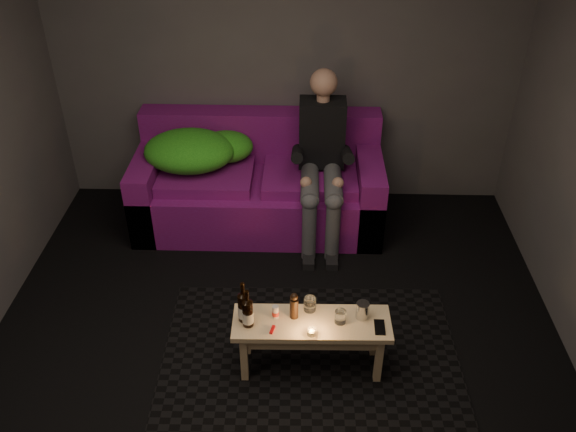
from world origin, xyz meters
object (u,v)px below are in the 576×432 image
steel_cup (362,310)px  sofa (259,186)px  beer_bottle_a (244,307)px  person (322,156)px  coffee_table (312,330)px  beer_bottle_b (248,313)px

steel_cup → sofa: bearing=114.4°
beer_bottle_a → sofa: bearing=90.9°
person → coffee_table: (-0.08, -1.58, -0.39)m
beer_bottle_a → steel_cup: (0.74, 0.04, -0.05)m
sofa → beer_bottle_a: bearing=-89.1°
sofa → steel_cup: 1.87m
sofa → coffee_table: sofa is taller
steel_cup → person: bearing=99.0°
beer_bottle_b → steel_cup: 0.72m
sofa → steel_cup: (0.77, -1.70, 0.14)m
person → beer_bottle_a: size_ratio=4.74×
coffee_table → steel_cup: (0.32, 0.05, 0.13)m
sofa → person: bearing=-17.8°
steel_cup → beer_bottle_b: bearing=-172.8°
steel_cup → coffee_table: bearing=-171.2°
sofa → beer_bottle_b: (0.06, -1.79, 0.19)m
person → beer_bottle_a: 1.67m
sofa → person: person is taller
sofa → steel_cup: size_ratio=18.33×
beer_bottle_b → person: bearing=73.7°
coffee_table → beer_bottle_b: 0.44m
coffee_table → steel_cup: size_ratio=8.79×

